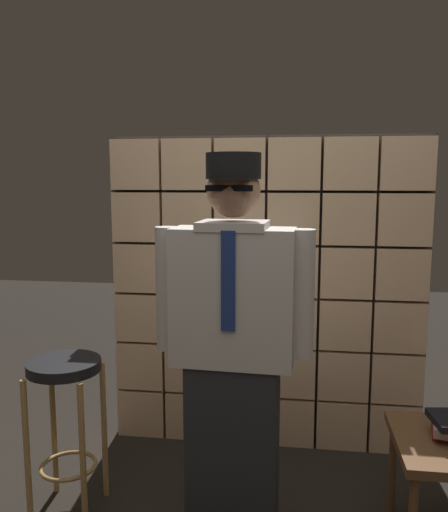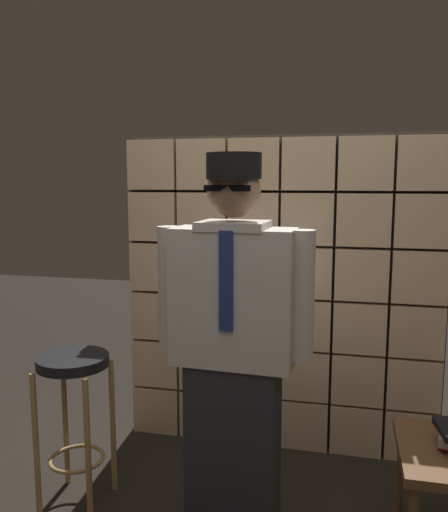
{
  "view_description": "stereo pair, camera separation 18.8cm",
  "coord_description": "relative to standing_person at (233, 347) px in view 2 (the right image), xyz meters",
  "views": [
    {
      "loc": [
        0.17,
        -1.63,
        1.58
      ],
      "look_at": [
        -0.12,
        0.47,
        1.27
      ],
      "focal_mm": 36.88,
      "sensor_mm": 36.0,
      "label": 1
    },
    {
      "loc": [
        0.36,
        -1.6,
        1.58
      ],
      "look_at": [
        -0.12,
        0.47,
        1.27
      ],
      "focal_mm": 36.88,
      "sensor_mm": 36.0,
      "label": 2
    }
  ],
  "objects": [
    {
      "name": "bar_stool",
      "position": [
        -0.8,
        0.09,
        -0.32
      ],
      "size": [
        0.34,
        0.34,
        0.75
      ],
      "color": "black",
      "rests_on": "ground"
    },
    {
      "name": "glass_block_wall",
      "position": [
        0.08,
        0.89,
        0.03
      ],
      "size": [
        1.85,
        0.1,
        1.85
      ],
      "color": "#E0B78C",
      "rests_on": "ground"
    },
    {
      "name": "standing_person",
      "position": [
        0.0,
        0.0,
        0.0
      ],
      "size": [
        0.67,
        0.29,
        1.68
      ],
      "rotation": [
        0.0,
        0.0,
        -0.05
      ],
      "color": "#28282D",
      "rests_on": "ground"
    }
  ]
}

